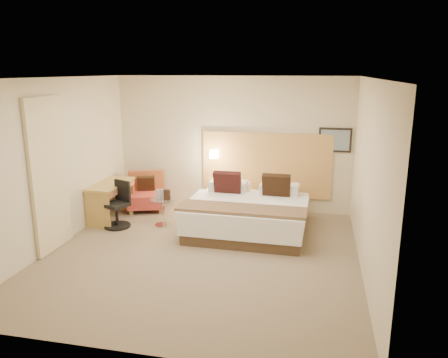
% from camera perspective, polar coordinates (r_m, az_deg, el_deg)
% --- Properties ---
extents(floor, '(4.80, 5.00, 0.02)m').
position_cam_1_polar(floor, '(6.93, -3.02, -9.95)').
color(floor, '#7C6A53').
rests_on(floor, ground).
extents(ceiling, '(4.80, 5.00, 0.02)m').
position_cam_1_polar(ceiling, '(6.33, -3.34, 13.15)').
color(ceiling, white).
rests_on(ceiling, floor).
extents(wall_back, '(4.80, 0.02, 2.70)m').
position_cam_1_polar(wall_back, '(8.90, 1.10, 4.62)').
color(wall_back, beige).
rests_on(wall_back, floor).
extents(wall_front, '(4.80, 0.02, 2.70)m').
position_cam_1_polar(wall_front, '(4.23, -12.22, -6.44)').
color(wall_front, beige).
rests_on(wall_front, floor).
extents(wall_left, '(0.02, 5.00, 2.70)m').
position_cam_1_polar(wall_left, '(7.49, -21.25, 1.87)').
color(wall_left, beige).
rests_on(wall_left, floor).
extents(wall_right, '(0.02, 5.00, 2.70)m').
position_cam_1_polar(wall_right, '(6.32, 18.42, -0.02)').
color(wall_right, beige).
rests_on(wall_right, floor).
extents(headboard_panel, '(2.60, 0.04, 1.30)m').
position_cam_1_polar(headboard_panel, '(8.83, 5.50, 1.84)').
color(headboard_panel, tan).
rests_on(headboard_panel, wall_back).
extents(art_frame, '(0.62, 0.03, 0.47)m').
position_cam_1_polar(art_frame, '(8.69, 14.30, 4.96)').
color(art_frame, black).
rests_on(art_frame, wall_back).
extents(art_canvas, '(0.54, 0.01, 0.39)m').
position_cam_1_polar(art_canvas, '(8.67, 14.31, 4.94)').
color(art_canvas, slate).
rests_on(art_canvas, wall_back).
extents(lamp_arm, '(0.02, 0.12, 0.02)m').
position_cam_1_polar(lamp_arm, '(8.92, -1.23, 3.34)').
color(lamp_arm, white).
rests_on(lamp_arm, wall_back).
extents(lamp_shade, '(0.15, 0.15, 0.15)m').
position_cam_1_polar(lamp_shade, '(8.86, -1.32, 3.27)').
color(lamp_shade, '#F5E4BF').
rests_on(lamp_shade, wall_back).
extents(curtain, '(0.06, 0.90, 2.42)m').
position_cam_1_polar(curtain, '(7.29, -21.90, 0.45)').
color(curtain, beige).
rests_on(curtain, wall_left).
extents(bottle_a, '(0.06, 0.06, 0.18)m').
position_cam_1_polar(bottle_a, '(8.09, -8.61, -1.97)').
color(bottle_a, '#92CBE2').
rests_on(bottle_a, side_table).
extents(bottle_b, '(0.06, 0.06, 0.18)m').
position_cam_1_polar(bottle_b, '(8.09, -8.11, -1.94)').
color(bottle_b, '#7D9DC1').
rests_on(bottle_b, side_table).
extents(menu_folder, '(0.12, 0.06, 0.20)m').
position_cam_1_polar(menu_folder, '(7.98, -7.46, -2.09)').
color(menu_folder, '#331E15').
rests_on(menu_folder, side_table).
extents(bed, '(2.12, 2.05, 1.01)m').
position_cam_1_polar(bed, '(7.84, 3.24, -4.39)').
color(bed, '#443122').
rests_on(bed, floor).
extents(lounge_chair, '(0.91, 0.85, 0.78)m').
position_cam_1_polar(lounge_chair, '(9.13, -10.11, -2.05)').
color(lounge_chair, tan).
rests_on(lounge_chair, floor).
extents(side_table, '(0.49, 0.49, 0.51)m').
position_cam_1_polar(side_table, '(8.15, -7.97, -4.14)').
color(side_table, silver).
rests_on(side_table, floor).
extents(desk, '(0.53, 1.15, 0.72)m').
position_cam_1_polar(desk, '(8.62, -14.47, -1.50)').
color(desk, tan).
rests_on(desk, floor).
extents(desk_chair, '(0.62, 0.62, 0.84)m').
position_cam_1_polar(desk_chair, '(8.23, -13.65, -3.76)').
color(desk_chair, black).
rests_on(desk_chair, floor).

